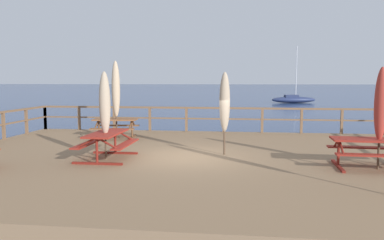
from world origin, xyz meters
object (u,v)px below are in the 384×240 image
(picnic_table_back_right, at_px, (115,124))
(patio_umbrella_tall_back_left, at_px, (381,105))
(picnic_table_mid_centre, at_px, (375,147))
(patio_umbrella_tall_mid_left, at_px, (225,102))
(patio_umbrella_tall_front, at_px, (105,104))
(picnic_table_back_left, at_px, (107,140))
(sailboat_distant, at_px, (293,99))
(patio_umbrella_short_front, at_px, (116,89))

(picnic_table_back_right, xyz_separation_m, patio_umbrella_tall_back_left, (8.30, -4.20, 1.10))
(picnic_table_mid_centre, bearing_deg, patio_umbrella_tall_mid_left, 160.96)
(picnic_table_mid_centre, distance_m, patio_umbrella_tall_back_left, 1.09)
(patio_umbrella_tall_mid_left, bearing_deg, patio_umbrella_tall_front, -162.18)
(patio_umbrella_tall_back_left, height_order, patio_umbrella_tall_mid_left, patio_umbrella_tall_back_left)
(picnic_table_back_left, xyz_separation_m, sailboat_distant, (11.16, 43.10, -0.88))
(patio_umbrella_tall_mid_left, bearing_deg, picnic_table_back_right, 147.33)
(patio_umbrella_tall_mid_left, bearing_deg, sailboat_distant, 79.46)
(picnic_table_back_left, distance_m, sailboat_distant, 44.53)
(picnic_table_mid_centre, bearing_deg, patio_umbrella_tall_back_left, -49.14)
(sailboat_distant, bearing_deg, patio_umbrella_tall_mid_left, -100.54)
(picnic_table_back_right, xyz_separation_m, sailboat_distant, (12.17, 39.28, -0.87))
(patio_umbrella_tall_back_left, bearing_deg, patio_umbrella_tall_mid_left, 160.28)
(picnic_table_back_right, bearing_deg, sailboat_distant, 72.79)
(picnic_table_mid_centre, relative_size, patio_umbrella_tall_mid_left, 0.87)
(picnic_table_back_left, distance_m, patio_umbrella_short_front, 4.16)
(picnic_table_mid_centre, bearing_deg, patio_umbrella_short_front, 153.28)
(patio_umbrella_tall_back_left, bearing_deg, sailboat_distant, 84.92)
(patio_umbrella_short_front, relative_size, sailboat_distant, 0.39)
(sailboat_distant, bearing_deg, picnic_table_mid_centre, -95.18)
(picnic_table_mid_centre, xyz_separation_m, sailboat_distant, (3.93, 43.40, -0.89))
(picnic_table_back_right, distance_m, patio_umbrella_tall_front, 4.12)
(picnic_table_back_left, xyz_separation_m, patio_umbrella_tall_front, (-0.01, -0.03, 1.03))
(patio_umbrella_tall_back_left, bearing_deg, patio_umbrella_tall_front, 177.30)
(patio_umbrella_short_front, xyz_separation_m, patio_umbrella_tall_mid_left, (4.29, -2.77, -0.32))
(patio_umbrella_tall_front, height_order, patio_umbrella_short_front, patio_umbrella_short_front)
(picnic_table_mid_centre, xyz_separation_m, patio_umbrella_tall_front, (-7.24, 0.27, 1.03))
(patio_umbrella_tall_front, xyz_separation_m, patio_umbrella_tall_mid_left, (3.34, 1.07, -0.00))
(picnic_table_back_left, relative_size, patio_umbrella_tall_front, 0.76)
(picnic_table_mid_centre, height_order, patio_umbrella_tall_mid_left, patio_umbrella_tall_mid_left)
(picnic_table_back_left, relative_size, patio_umbrella_tall_back_left, 0.73)
(picnic_table_mid_centre, distance_m, picnic_table_back_right, 9.21)
(patio_umbrella_tall_back_left, distance_m, sailboat_distant, 43.70)
(patio_umbrella_tall_back_left, relative_size, patio_umbrella_short_front, 0.86)
(picnic_table_back_left, relative_size, sailboat_distant, 0.25)
(sailboat_distant, bearing_deg, patio_umbrella_short_front, -107.14)
(picnic_table_back_right, relative_size, patio_umbrella_short_front, 0.60)
(picnic_table_back_left, distance_m, picnic_table_back_right, 3.95)
(picnic_table_back_left, xyz_separation_m, patio_umbrella_short_front, (-0.95, 3.82, 1.35))
(patio_umbrella_tall_mid_left, bearing_deg, patio_umbrella_tall_back_left, -19.72)
(patio_umbrella_tall_front, height_order, patio_umbrella_tall_mid_left, patio_umbrella_tall_front)
(patio_umbrella_short_front, xyz_separation_m, sailboat_distant, (12.12, 39.29, -2.23))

